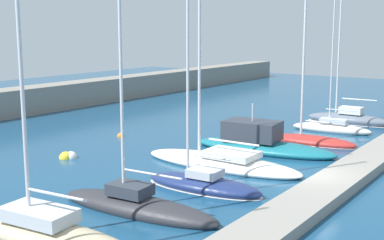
# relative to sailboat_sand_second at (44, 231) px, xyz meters

# --- Properties ---
(ground_plane) EXTENTS (120.00, 120.00, 0.00)m
(ground_plane) POSITION_rel_sailboat_sand_second_xyz_m (13.14, -5.49, -0.43)
(ground_plane) COLOR navy
(dock_pier) EXTENTS (41.30, 2.28, 0.54)m
(dock_pier) POSITION_rel_sailboat_sand_second_xyz_m (13.14, -6.70, -0.16)
(dock_pier) COLOR gray
(dock_pier) RESTS_ON ground_plane
(sailboat_sand_second) EXTENTS (3.04, 8.92, 13.38)m
(sailboat_sand_second) POSITION_rel_sailboat_sand_second_xyz_m (0.00, 0.00, 0.00)
(sailboat_sand_second) COLOR beige
(sailboat_sand_second) RESTS_ON ground_plane
(sailboat_charcoal_third) EXTENTS (2.61, 8.38, 18.12)m
(sailboat_charcoal_third) POSITION_rel_sailboat_sand_second_xyz_m (4.58, -0.70, -0.05)
(sailboat_charcoal_third) COLOR #2D2D33
(sailboat_charcoal_third) RESTS_ON ground_plane
(sailboat_navy_fourth) EXTENTS (2.54, 6.61, 13.87)m
(sailboat_navy_fourth) POSITION_rel_sailboat_sand_second_xyz_m (9.03, -1.29, -0.07)
(sailboat_navy_fourth) COLOR navy
(sailboat_navy_fourth) RESTS_ON ground_plane
(sailboat_white_fifth) EXTENTS (3.23, 10.35, 16.58)m
(sailboat_white_fifth) POSITION_rel_sailboat_sand_second_xyz_m (13.39, 0.36, -0.10)
(sailboat_white_fifth) COLOR white
(sailboat_white_fifth) RESTS_ON ground_plane
(motorboat_teal_sixth) EXTENTS (3.97, 9.92, 3.44)m
(motorboat_teal_sixth) POSITION_rel_sailboat_sand_second_xyz_m (18.18, 0.27, 0.11)
(motorboat_teal_sixth) COLOR #19707F
(motorboat_teal_sixth) RESTS_ON ground_plane
(sailboat_red_seventh) EXTENTS (2.40, 6.45, 11.40)m
(sailboat_red_seventh) POSITION_rel_sailboat_sand_second_xyz_m (22.22, -1.67, -0.14)
(sailboat_red_seventh) COLOR #B72D28
(sailboat_red_seventh) RESTS_ON ground_plane
(sailboat_ivory_eighth) EXTENTS (2.17, 6.31, 10.63)m
(sailboat_ivory_eighth) POSITION_rel_sailboat_sand_second_xyz_m (27.15, -1.28, -0.09)
(sailboat_ivory_eighth) COLOR silver
(sailboat_ivory_eighth) RESTS_ON ground_plane
(sailboat_slate_ninth) EXTENTS (2.29, 7.07, 14.37)m
(sailboat_slate_ninth) POSITION_rel_sailboat_sand_second_xyz_m (31.50, -1.10, 0.03)
(sailboat_slate_ninth) COLOR slate
(sailboat_slate_ninth) RESTS_ON ground_plane
(mooring_buoy_white) EXTENTS (0.83, 0.83, 0.83)m
(mooring_buoy_white) POSITION_rel_sailboat_sand_second_xyz_m (9.63, 9.16, -0.43)
(mooring_buoy_white) COLOR white
(mooring_buoy_white) RESTS_ON ground_plane
(mooring_buoy_orange) EXTENTS (0.58, 0.58, 0.58)m
(mooring_buoy_orange) POSITION_rel_sailboat_sand_second_xyz_m (16.26, 11.05, -0.43)
(mooring_buoy_orange) COLOR orange
(mooring_buoy_orange) RESTS_ON ground_plane
(mooring_buoy_yellow) EXTENTS (0.86, 0.86, 0.86)m
(mooring_buoy_yellow) POSITION_rel_sailboat_sand_second_xyz_m (9.38, 9.35, -0.43)
(mooring_buoy_yellow) COLOR yellow
(mooring_buoy_yellow) RESTS_ON ground_plane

